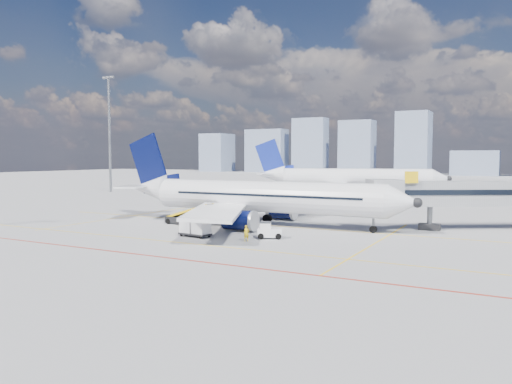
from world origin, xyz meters
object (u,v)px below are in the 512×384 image
cargo_dolly (195,227)px  belt_loader (184,219)px  second_aircraft (348,178)px  ramp_worker (246,233)px  main_aircraft (253,197)px  baggage_tug (269,231)px

cargo_dolly → belt_loader: belt_loader is taller
second_aircraft → cargo_dolly: second_aircraft is taller
belt_loader → ramp_worker: size_ratio=4.39×
main_aircraft → cargo_dolly: (-0.79, -10.40, -2.26)m
baggage_tug → ramp_worker: (-1.11, -2.36, -0.02)m
main_aircraft → cargo_dolly: main_aircraft is taller
baggage_tug → belt_loader: bearing=137.5°
second_aircraft → cargo_dolly: 65.06m
baggage_tug → ramp_worker: size_ratio=1.76×
ramp_worker → cargo_dolly: bearing=125.0°
second_aircraft → main_aircraft: bearing=-98.1°
baggage_tug → ramp_worker: baggage_tug is taller
main_aircraft → baggage_tug: 10.24m
second_aircraft → baggage_tug: bearing=-93.6°
belt_loader → ramp_worker: (11.88, -6.65, 0.07)m
main_aircraft → second_aircraft: 54.74m
main_aircraft → baggage_tug: bearing=-53.6°
second_aircraft → cargo_dolly: bearing=-99.8°
main_aircraft → ramp_worker: (4.88, -10.29, -2.48)m
cargo_dolly → ramp_worker: size_ratio=2.26×
belt_loader → ramp_worker: belt_loader is taller
baggage_tug → cargo_dolly: bearing=175.7°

